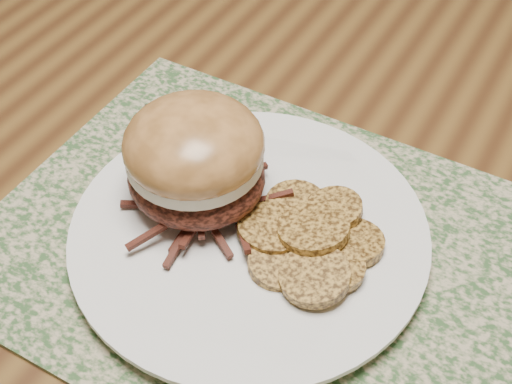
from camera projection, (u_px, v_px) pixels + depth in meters
dining_table at (319, 115)px, 0.79m from camera, size 1.50×0.90×0.75m
placemat at (278, 255)px, 0.55m from camera, size 0.45×0.33×0.00m
dinner_plate at (249, 235)px, 0.55m from camera, size 0.26×0.26×0.02m
pork_sandwich at (195, 158)px, 0.54m from camera, size 0.14×0.14×0.08m
roasted_potatoes at (314, 242)px, 0.53m from camera, size 0.12×0.12×0.03m
fork at (123, 164)px, 0.61m from camera, size 0.06×0.16×0.00m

